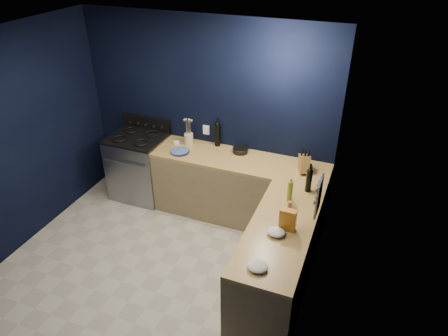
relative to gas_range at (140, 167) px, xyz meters
The scene contains 28 objects.
floor 1.76m from the gas_range, 56.78° to the right, with size 3.50×3.50×0.02m, color #ADA897.
ceiling 2.74m from the gas_range, 56.78° to the right, with size 3.50×3.50×0.02m, color silver.
wall_back 1.30m from the gas_range, 20.08° to the left, with size 3.50×0.02×2.60m, color black.
wall_right 3.16m from the gas_range, 27.83° to the right, with size 0.02×3.50×2.60m, color black.
wall_left 1.85m from the gas_range, 120.31° to the right, with size 0.02×3.50×2.60m, color black.
cab_back 1.53m from the gas_range, ahead, with size 2.30×0.63×0.86m, color #887552.
top_back 1.59m from the gas_range, ahead, with size 2.30×0.63×0.04m, color brown.
cab_right 2.62m from the gas_range, 25.64° to the right, with size 0.63×1.67×0.86m, color #887552.
top_right 2.66m from the gas_range, 25.64° to the right, with size 0.63×1.67×0.04m, color brown.
gas_range is the anchor object (origin of this frame).
oven_door 0.32m from the gas_range, 90.00° to the right, with size 0.59×0.02×0.42m, color black.
cooktop 0.48m from the gas_range, ahead, with size 0.76×0.66×0.03m, color black.
backguard 0.65m from the gas_range, 90.00° to the left, with size 0.76×0.06×0.20m, color black.
spice_panel 2.89m from the gas_range, 18.08° to the right, with size 0.02×0.28×0.38m, color gray.
wall_outlet 1.16m from the gas_range, 18.88° to the left, with size 0.09×0.02×0.13m, color white.
plate_stack 0.86m from the gas_range, ahead, with size 0.24×0.24×0.03m, color #304C90.
ramekin 0.74m from the gas_range, 10.10° to the left, with size 0.09×0.09×0.03m, color white.
utensil_crock 0.91m from the gas_range, 13.55° to the left, with size 0.12×0.12×0.15m, color beige.
wine_bottle_back 1.30m from the gas_range, 13.60° to the left, with size 0.08×0.08×0.32m, color black.
lemon_basket 1.56m from the gas_range, ahead, with size 0.20×0.20×0.08m, color black.
knife_block 2.42m from the gas_range, ahead, with size 0.12×0.19×0.21m, color brown.
wine_bottle_right 2.58m from the gas_range, ahead, with size 0.07×0.07×0.27m, color black.
oil_bottle 2.49m from the gas_range, 15.68° to the right, with size 0.06×0.06×0.25m, color olive.
spice_jar_near 2.55m from the gas_range, 18.76° to the right, with size 0.04×0.04×0.10m, color olive.
spice_jar_far 2.58m from the gas_range, 23.16° to the right, with size 0.04×0.04×0.08m, color olive.
crouton_bag 2.74m from the gas_range, 25.18° to the right, with size 0.16×0.07×0.24m, color #AC2E1E.
towel_front 2.71m from the gas_range, 28.23° to the right, with size 0.18×0.15×0.06m, color white.
towel_end 2.95m from the gas_range, 37.25° to the right, with size 0.19×0.17×0.06m, color white.
Camera 1 is at (2.06, -2.87, 3.48)m, focal length 32.52 mm.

